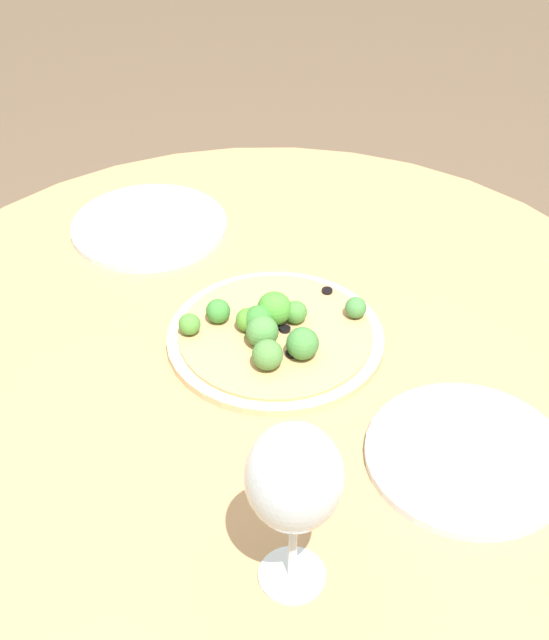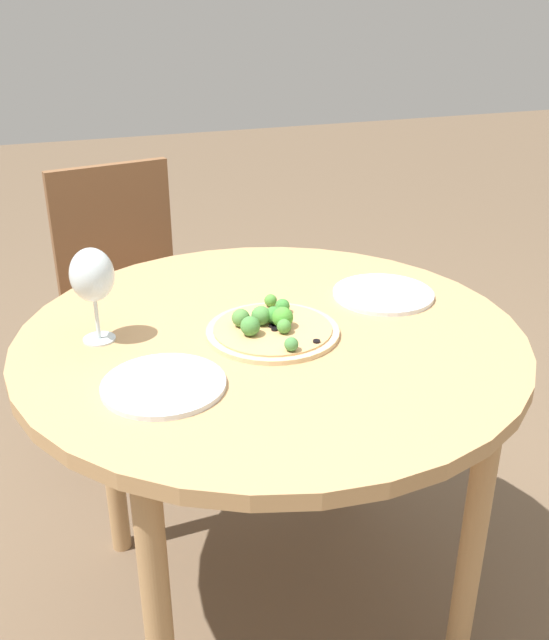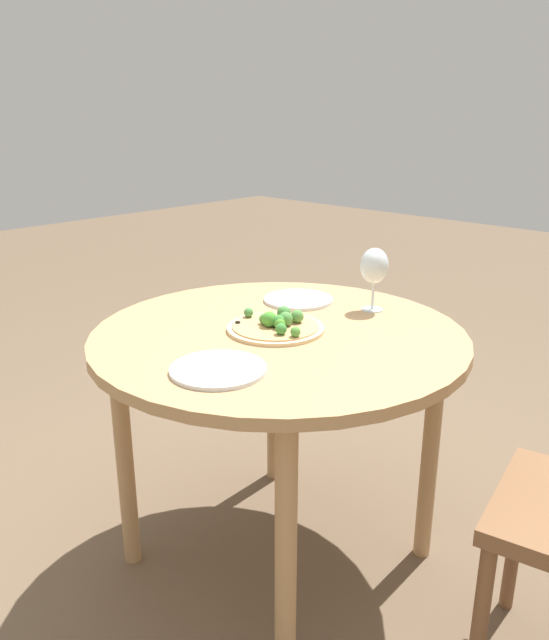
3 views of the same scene
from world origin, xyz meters
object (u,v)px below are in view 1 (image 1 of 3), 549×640
wine_glass (294,480)px  plate_near (467,456)px  pizza (273,332)px  plate_far (149,226)px

wine_glass → plate_near: bearing=110.3°
pizza → plate_near: 0.28m
pizza → plate_near: bearing=28.8°
plate_near → plate_far: size_ratio=0.96×
pizza → plate_far: 0.31m
wine_glass → plate_far: 0.64m
wine_glass → plate_near: (-0.08, 0.22, -0.13)m
pizza → wine_glass: (0.33, -0.09, 0.12)m
pizza → plate_far: (-0.30, -0.09, -0.01)m
plate_near → plate_far: bearing=-157.0°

